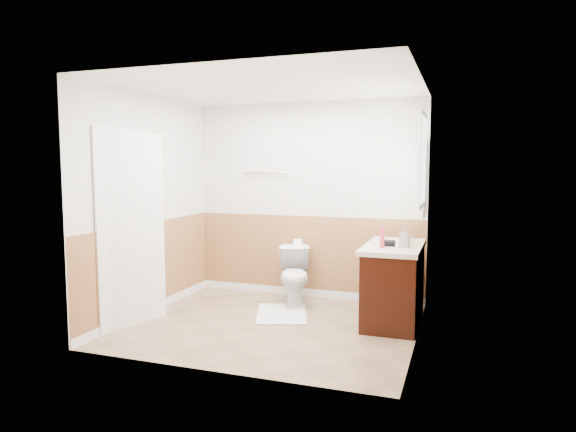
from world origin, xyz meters
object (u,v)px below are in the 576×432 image
at_px(toilet, 295,276).
at_px(bath_mat, 282,314).
at_px(vanity_cabinet, 394,286).
at_px(soap_dispenser, 405,237).
at_px(lotion_bottle, 382,237).

xyz_separation_m(toilet, bath_mat, (0.00, -0.47, -0.34)).
bearing_deg(vanity_cabinet, toilet, 165.70).
bearing_deg(toilet, soap_dispenser, -38.36).
distance_m(toilet, vanity_cabinet, 1.28).
distance_m(toilet, soap_dispenser, 1.56).
height_order(vanity_cabinet, soap_dispenser, soap_dispenser).
relative_size(bath_mat, vanity_cabinet, 0.73).
bearing_deg(lotion_bottle, toilet, 153.41).
bearing_deg(lotion_bottle, bath_mat, 175.17).
distance_m(vanity_cabinet, lotion_bottle, 0.62).
bearing_deg(toilet, vanity_cabinet, -33.88).
bearing_deg(bath_mat, soap_dispenser, 0.49).
bearing_deg(soap_dispenser, lotion_bottle, -153.91).
xyz_separation_m(bath_mat, soap_dispenser, (1.36, 0.01, 0.95)).
bearing_deg(bath_mat, lotion_bottle, -4.83).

